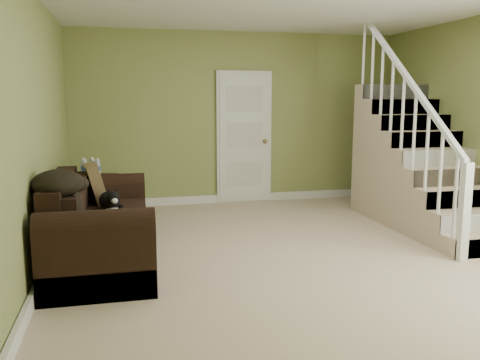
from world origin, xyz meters
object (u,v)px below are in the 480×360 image
side_table (93,198)px  cat (109,201)px  banana (108,222)px  sofa (96,230)px

side_table → cat: side_table is taller
side_table → cat: size_ratio=1.59×
cat → banana: 0.64m
sofa → side_table: bearing=93.8°
cat → banana: bearing=-103.4°
sofa → cat: 0.36m
banana → sofa: bearing=68.8°
side_table → banana: 2.11m
side_table → banana: side_table is taller
sofa → side_table: (-0.11, 1.69, -0.01)m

